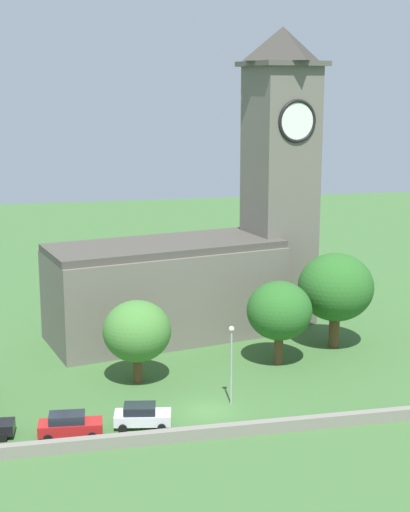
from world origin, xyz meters
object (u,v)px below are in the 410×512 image
Objects in this scene: car_white at (142,416)px; streetlamp_west_mid at (231,352)px; car_red at (70,425)px; tree_churchyard at (137,331)px; church at (207,248)px; tree_riverside_west at (336,287)px; tree_by_tower at (279,311)px.

streetlamp_west_mid reaches higher than car_white.
tree_churchyard is (6.21, 9.45, 3.67)m from car_red.
car_red reaches higher than car_white.
tree_riverside_west is at bearing -35.93° from church.
tree_churchyard is 13.29m from tree_by_tower.
streetlamp_west_mid is 9.15m from tree_churchyard.
streetlamp_west_mid reaches higher than car_red.
tree_riverside_west is (13.21, 11.42, 1.58)m from streetlamp_west_mid.
streetlamp_west_mid is at bearing -139.15° from tree_riverside_west.
tree_riverside_west is at bearing 34.14° from car_white.
streetlamp_west_mid is at bearing -43.23° from tree_churchyard.
tree_churchyard is at bearing -124.57° from church.
car_red is (-15.20, -22.49, -7.83)m from church.
tree_by_tower is (-6.71, -3.38, -0.95)m from tree_riverside_west.
car_white is 8.72m from streetlamp_west_mid.
tree_riverside_west reaches higher than tree_churchyard.
tree_churchyard reaches higher than streetlamp_west_mid.
tree_by_tower is at bearing 51.08° from streetlamp_west_mid.
car_white is 0.69× the size of streetlamp_west_mid.
tree_by_tower is at bearing 37.31° from car_white.
tree_churchyard is (-6.67, 6.27, 0.17)m from streetlamp_west_mid.
streetlamp_west_mid is 0.84× the size of tree_by_tower.
car_red is 30.32m from tree_riverside_west.
church is at bearing 83.15° from streetlamp_west_mid.
tree_riverside_west is at bearing 40.85° from streetlamp_west_mid.
tree_churchyard is 0.93× the size of tree_by_tower.
car_white is at bearing -142.69° from tree_by_tower.
tree_churchyard is (-19.88, -5.15, -1.42)m from tree_riverside_west.
car_white is 9.68m from tree_churchyard.
tree_by_tower is (6.50, 8.04, 0.63)m from streetlamp_west_mid.
church is at bearing 110.35° from tree_by_tower.
church is 25.31m from car_white.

